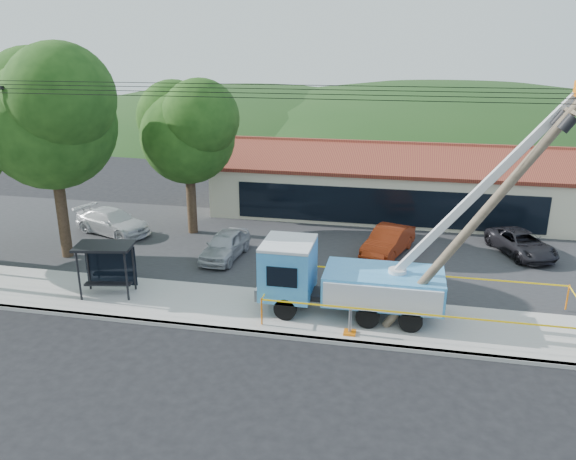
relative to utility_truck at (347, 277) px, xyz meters
The scene contains 17 objects.
ground 5.55m from the utility_truck, 123.36° to the right, with size 120.00×120.00×0.00m, color black.
curb 4.06m from the utility_truck, 141.55° to the right, with size 60.00×0.25×0.15m, color #ABA6A0.
sidewalk 3.37m from the utility_truck, behind, with size 60.00×4.00×0.15m, color #ABA6A0.
parking_lot 8.31m from the utility_truck, 110.88° to the left, with size 60.00×12.00×0.10m, color #28282B.
strip_mall 15.62m from the utility_truck, 85.96° to the left, with size 22.50×8.53×4.67m.
tree_west_near 16.38m from the utility_truck, 166.42° to the left, with size 7.56×6.72×10.80m.
tree_lot 13.85m from the utility_truck, 139.02° to the left, with size 6.30×5.60×8.94m.
hill_west 53.70m from the utility_truck, 109.48° to the left, with size 78.40×56.00×28.00m, color #1C3C16.
hill_center 51.12m from the utility_truck, 82.01° to the left, with size 89.60×64.00×32.00m, color #1C3C16.
utility_truck is the anchor object (origin of this frame).
leaning_pole 6.05m from the utility_truck, ahead, with size 6.28×1.88×9.25m.
bus_shelter 10.40m from the utility_truck, behind, with size 2.64×1.91×2.33m.
caution_tape 3.00m from the utility_truck, ahead, with size 12.07×3.86×1.12m.
car_silver 8.61m from the utility_truck, 143.37° to the left, with size 1.63×4.06×1.38m, color #ACAEB3.
car_red 7.60m from the utility_truck, 78.93° to the left, with size 1.52×4.37×1.44m, color #9D2C0F.
car_white 16.28m from the utility_truck, 152.58° to the left, with size 1.97×4.86×1.41m, color silver.
car_dark 12.07m from the utility_truck, 46.41° to the left, with size 2.04×4.42×1.23m, color black.
Camera 1 is at (4.82, -16.38, 10.67)m, focal length 35.00 mm.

